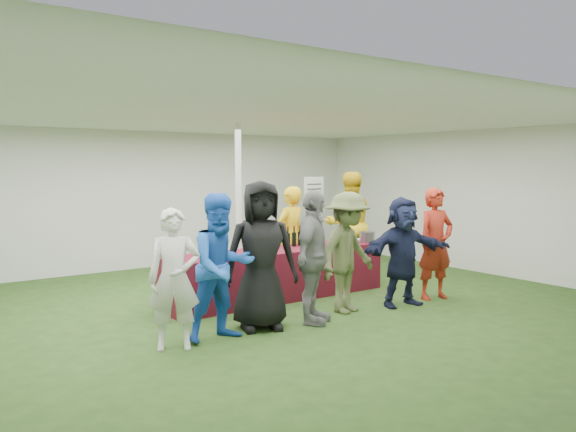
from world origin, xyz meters
TOP-DOWN VIEW (x-y plane):
  - ground at (0.00, 0.00)m, footprint 60.00×60.00m
  - tent at (0.50, 1.20)m, footprint 10.00×10.00m
  - serving_table at (0.66, 0.32)m, footprint 3.60×0.80m
  - wine_bottles at (1.27, 0.46)m, footprint 0.77×0.13m
  - wine_glasses at (0.25, 0.07)m, footprint 2.79×0.15m
  - water_bottle at (0.63, 0.40)m, footprint 0.07×0.07m
  - bar_towel at (2.27, 0.37)m, footprint 0.25×0.18m
  - dump_bucket at (2.32, 0.10)m, footprint 0.26×0.26m
  - wine_list_sign at (3.02, 2.42)m, footprint 0.50×0.03m
  - staff_pourer at (1.23, 0.77)m, footprint 0.69×0.53m
  - staff_back at (2.76, 1.03)m, footprint 1.11×0.98m
  - customer_0 at (-1.62, -0.99)m, footprint 0.67×0.58m
  - customer_1 at (-1.03, -1.00)m, footprint 0.83×0.65m
  - customer_2 at (-0.43, -0.89)m, footprint 1.04×0.85m
  - customer_3 at (0.24, -1.08)m, footprint 1.06×0.93m
  - customer_4 at (0.96, -0.93)m, footprint 1.19×0.85m
  - customer_5 at (1.85, -1.12)m, footprint 1.52×0.70m
  - customer_6 at (2.58, -1.11)m, footprint 0.68×0.51m

SIDE VIEW (x-z plane):
  - ground at x=0.00m, z-range 0.00..0.00m
  - serving_table at x=0.66m, z-range 0.00..0.75m
  - bar_towel at x=2.27m, z-range 0.75..0.78m
  - customer_0 at x=-1.62m, z-range 0.00..1.56m
  - customer_5 at x=1.85m, z-range 0.00..1.58m
  - customer_4 at x=0.96m, z-range 0.00..1.66m
  - dump_bucket at x=2.32m, z-range 0.75..0.93m
  - staff_pourer at x=1.23m, z-range 0.00..1.68m
  - customer_6 at x=2.58m, z-range 0.00..1.69m
  - customer_1 at x=-1.03m, z-range 0.00..1.70m
  - water_bottle at x=0.63m, z-range 0.74..0.97m
  - customer_3 at x=0.24m, z-range 0.00..1.71m
  - wine_glasses at x=0.25m, z-range 0.78..0.94m
  - wine_bottles at x=1.27m, z-range 0.71..1.03m
  - customer_2 at x=-0.43m, z-range 0.00..1.84m
  - staff_back at x=2.76m, z-range 0.00..1.91m
  - wine_list_sign at x=3.02m, z-range 0.42..2.22m
  - tent at x=0.50m, z-range -3.65..6.35m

